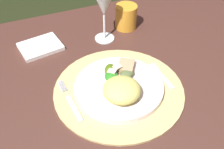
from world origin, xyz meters
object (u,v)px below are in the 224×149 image
object	(u,v)px
fork	(71,102)
spoon	(158,71)
dinner_plate	(119,87)
wine_glass	(104,7)
dining_table	(105,111)
napkin	(40,47)
amber_tumbler	(126,17)

from	to	relation	value
fork	spoon	xyz separation A→B (m)	(0.28, 0.02, -0.00)
dinner_plate	wine_glass	xyz separation A→B (m)	(0.06, 0.25, 0.11)
wine_glass	dining_table	bearing A→B (deg)	-111.64
dinner_plate	fork	world-z (taller)	dinner_plate
napkin	dining_table	bearing A→B (deg)	-58.79
dining_table	napkin	size ratio (longest dim) A/B	10.05
spoon	wine_glass	xyz separation A→B (m)	(-0.08, 0.23, 0.12)
fork	amber_tumbler	world-z (taller)	amber_tumbler
dining_table	wine_glass	world-z (taller)	wine_glass
spoon	amber_tumbler	xyz separation A→B (m)	(0.02, 0.27, 0.03)
dining_table	wine_glass	bearing A→B (deg)	68.36
wine_glass	amber_tumbler	bearing A→B (deg)	21.87
spoon	wine_glass	distance (m)	0.27
dining_table	spoon	xyz separation A→B (m)	(0.16, -0.03, 0.14)
fork	napkin	world-z (taller)	napkin
amber_tumbler	napkin	bearing A→B (deg)	-178.35
fork	wine_glass	size ratio (longest dim) A/B	0.96
spoon	amber_tumbler	size ratio (longest dim) A/B	1.40
fork	amber_tumbler	xyz separation A→B (m)	(0.29, 0.29, 0.03)
dining_table	dinner_plate	xyz separation A→B (m)	(0.02, -0.05, 0.15)
dining_table	spoon	distance (m)	0.22
fork	spoon	world-z (taller)	spoon
amber_tumbler	wine_glass	bearing A→B (deg)	-158.13
fork	wine_glass	bearing A→B (deg)	52.12
fork	wine_glass	distance (m)	0.34
fork	dining_table	bearing A→B (deg)	23.71
dinner_plate	napkin	distance (m)	0.33
dinner_plate	amber_tumbler	distance (m)	0.33
napkin	wine_glass	xyz separation A→B (m)	(0.22, -0.03, 0.12)
fork	napkin	size ratio (longest dim) A/B	1.24
dinner_plate	wine_glass	size ratio (longest dim) A/B	1.45
spoon	napkin	bearing A→B (deg)	139.01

